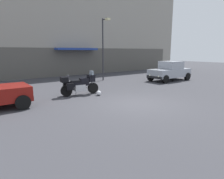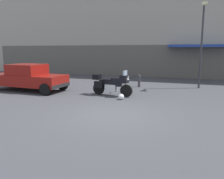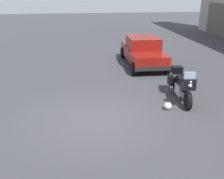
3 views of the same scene
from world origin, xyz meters
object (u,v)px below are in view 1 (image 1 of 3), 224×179
motorcycle (79,84)px  bollard_curbside (68,80)px  helmet (99,93)px  streetlamp_curbside (104,44)px  car_hatchback_near (170,71)px

motorcycle → bollard_curbside: motorcycle is taller
helmet → streetlamp_curbside: 6.63m
helmet → motorcycle: bearing=134.8°
car_hatchback_near → bollard_curbside: bearing=-17.5°
car_hatchback_near → streetlamp_curbside: bearing=-36.6°
streetlamp_curbside → motorcycle: bearing=-138.9°
streetlamp_curbside → bollard_curbside: bearing=-169.3°
car_hatchback_near → streetlamp_curbside: 6.07m
streetlamp_curbside → bollard_curbside: 4.57m
helmet → streetlamp_curbside: size_ratio=0.05×
helmet → car_hatchback_near: size_ratio=0.07×
bollard_curbside → streetlamp_curbside: bearing=10.7°
helmet → car_hatchback_near: (8.08, 1.21, 0.67)m
motorcycle → streetlamp_curbside: bearing=47.5°
bollard_curbside → car_hatchback_near: bearing=-18.9°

